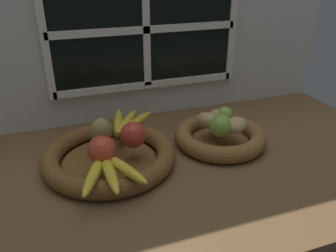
{
  "coord_description": "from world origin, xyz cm",
  "views": [
    {
      "loc": [
        -31.07,
        -82.17,
        51.68
      ],
      "look_at": [
        -2.23,
        -0.39,
        9.02
      ],
      "focal_mm": 36.27,
      "sensor_mm": 36.0,
      "label": 1
    }
  ],
  "objects_px": {
    "banana_bunch_back": "(126,123)",
    "lime_far": "(225,115)",
    "pear_brown": "(101,132)",
    "potato_small": "(235,125)",
    "chili_pepper": "(231,129)",
    "apple_red_front": "(102,150)",
    "apple_red_right": "(133,135)",
    "lime_near": "(220,126)",
    "fruit_bowl_right": "(221,137)",
    "fruit_bowl_left": "(110,157)",
    "potato_back": "(221,116)",
    "potato_large": "(222,123)",
    "banana_bunch_front": "(109,170)",
    "potato_oblong": "(208,120)"
  },
  "relations": [
    {
      "from": "banana_bunch_back",
      "to": "lime_far",
      "type": "height_order",
      "value": "lime_far"
    },
    {
      "from": "lime_far",
      "to": "pear_brown",
      "type": "bearing_deg",
      "value": -178.97
    },
    {
      "from": "potato_small",
      "to": "chili_pepper",
      "type": "height_order",
      "value": "potato_small"
    },
    {
      "from": "apple_red_front",
      "to": "pear_brown",
      "type": "bearing_deg",
      "value": 81.22
    },
    {
      "from": "apple_red_right",
      "to": "lime_near",
      "type": "xyz_separation_m",
      "value": [
        0.25,
        -0.02,
        -0.0
      ]
    },
    {
      "from": "fruit_bowl_right",
      "to": "chili_pepper",
      "type": "bearing_deg",
      "value": -40.62
    },
    {
      "from": "pear_brown",
      "to": "fruit_bowl_left",
      "type": "bearing_deg",
      "value": -66.92
    },
    {
      "from": "potato_back",
      "to": "potato_small",
      "type": "height_order",
      "value": "potato_back"
    },
    {
      "from": "potato_small",
      "to": "fruit_bowl_left",
      "type": "bearing_deg",
      "value": 175.43
    },
    {
      "from": "potato_large",
      "to": "potato_small",
      "type": "bearing_deg",
      "value": -45.0
    },
    {
      "from": "potato_large",
      "to": "potato_small",
      "type": "relative_size",
      "value": 0.9
    },
    {
      "from": "apple_red_front",
      "to": "banana_bunch_back",
      "type": "height_order",
      "value": "apple_red_front"
    },
    {
      "from": "apple_red_front",
      "to": "lime_near",
      "type": "xyz_separation_m",
      "value": [
        0.35,
        0.03,
        -0.0
      ]
    },
    {
      "from": "pear_brown",
      "to": "banana_bunch_back",
      "type": "height_order",
      "value": "pear_brown"
    },
    {
      "from": "lime_near",
      "to": "chili_pepper",
      "type": "xyz_separation_m",
      "value": [
        0.05,
        0.02,
        -0.02
      ]
    },
    {
      "from": "fruit_bowl_left",
      "to": "fruit_bowl_right",
      "type": "xyz_separation_m",
      "value": [
        0.35,
        -0.0,
        0.0
      ]
    },
    {
      "from": "fruit_bowl_left",
      "to": "fruit_bowl_right",
      "type": "bearing_deg",
      "value": -0.0
    },
    {
      "from": "fruit_bowl_left",
      "to": "potato_back",
      "type": "bearing_deg",
      "value": 6.46
    },
    {
      "from": "fruit_bowl_right",
      "to": "chili_pepper",
      "type": "xyz_separation_m",
      "value": [
        0.02,
        -0.02,
        0.03
      ]
    },
    {
      "from": "fruit_bowl_right",
      "to": "potato_small",
      "type": "relative_size",
      "value": 3.64
    },
    {
      "from": "banana_bunch_front",
      "to": "lime_near",
      "type": "bearing_deg",
      "value": 15.12
    },
    {
      "from": "fruit_bowl_right",
      "to": "potato_back",
      "type": "bearing_deg",
      "value": 65.56
    },
    {
      "from": "fruit_bowl_left",
      "to": "chili_pepper",
      "type": "height_order",
      "value": "chili_pepper"
    },
    {
      "from": "potato_back",
      "to": "chili_pepper",
      "type": "height_order",
      "value": "potato_back"
    },
    {
      "from": "lime_near",
      "to": "pear_brown",
      "type": "bearing_deg",
      "value": 168.86
    },
    {
      "from": "apple_red_front",
      "to": "potato_large",
      "type": "height_order",
      "value": "apple_red_front"
    },
    {
      "from": "potato_large",
      "to": "chili_pepper",
      "type": "height_order",
      "value": "potato_large"
    },
    {
      "from": "apple_red_right",
      "to": "apple_red_front",
      "type": "bearing_deg",
      "value": -151.33
    },
    {
      "from": "lime_near",
      "to": "fruit_bowl_left",
      "type": "bearing_deg",
      "value": 173.55
    },
    {
      "from": "fruit_bowl_right",
      "to": "chili_pepper",
      "type": "relative_size",
      "value": 2.69
    },
    {
      "from": "banana_bunch_front",
      "to": "lime_near",
      "type": "distance_m",
      "value": 0.36
    },
    {
      "from": "potato_large",
      "to": "lime_far",
      "type": "bearing_deg",
      "value": 52.13
    },
    {
      "from": "pear_brown",
      "to": "lime_far",
      "type": "distance_m",
      "value": 0.39
    },
    {
      "from": "apple_red_front",
      "to": "potato_large",
      "type": "distance_m",
      "value": 0.38
    },
    {
      "from": "apple_red_front",
      "to": "fruit_bowl_right",
      "type": "bearing_deg",
      "value": 9.77
    },
    {
      "from": "fruit_bowl_right",
      "to": "apple_red_right",
      "type": "relative_size",
      "value": 3.87
    },
    {
      "from": "potato_oblong",
      "to": "lime_far",
      "type": "distance_m",
      "value": 0.06
    },
    {
      "from": "banana_bunch_back",
      "to": "potato_large",
      "type": "relative_size",
      "value": 2.82
    },
    {
      "from": "fruit_bowl_left",
      "to": "potato_small",
      "type": "bearing_deg",
      "value": -4.57
    },
    {
      "from": "fruit_bowl_right",
      "to": "lime_far",
      "type": "height_order",
      "value": "lime_far"
    },
    {
      "from": "banana_bunch_front",
      "to": "banana_bunch_back",
      "type": "distance_m",
      "value": 0.26
    },
    {
      "from": "banana_bunch_back",
      "to": "potato_back",
      "type": "xyz_separation_m",
      "value": [
        0.29,
        -0.07,
        0.01
      ]
    },
    {
      "from": "fruit_bowl_right",
      "to": "fruit_bowl_left",
      "type": "bearing_deg",
      "value": 180.0
    },
    {
      "from": "potato_back",
      "to": "lime_far",
      "type": "relative_size",
      "value": 1.42
    },
    {
      "from": "banana_bunch_front",
      "to": "lime_near",
      "type": "height_order",
      "value": "lime_near"
    },
    {
      "from": "potato_back",
      "to": "apple_red_right",
      "type": "bearing_deg",
      "value": -169.71
    },
    {
      "from": "fruit_bowl_left",
      "to": "lime_far",
      "type": "xyz_separation_m",
      "value": [
        0.37,
        0.04,
        0.05
      ]
    },
    {
      "from": "chili_pepper",
      "to": "fruit_bowl_left",
      "type": "bearing_deg",
      "value": -172.9
    },
    {
      "from": "fruit_bowl_left",
      "to": "pear_brown",
      "type": "relative_size",
      "value": 4.67
    },
    {
      "from": "potato_oblong",
      "to": "potato_large",
      "type": "bearing_deg",
      "value": -37.87
    }
  ]
}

